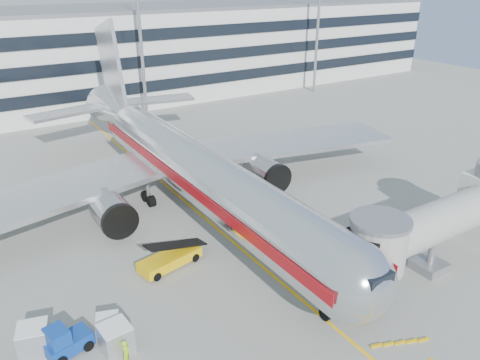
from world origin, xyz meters
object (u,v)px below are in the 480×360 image
cargo_container_left (116,339)px  ramp_worker (126,353)px  belt_loader (170,258)px  cargo_container_right (108,327)px  baggage_tug (65,342)px  main_jet (187,164)px  cargo_container_front (34,339)px

cargo_container_left → ramp_worker: bearing=-84.0°
belt_loader → cargo_container_right: 8.13m
cargo_container_right → ramp_worker: ramp_worker is taller
ramp_worker → cargo_container_right: bearing=37.0°
belt_loader → cargo_container_left: (-6.41, -6.42, 0.21)m
cargo_container_left → cargo_container_right: size_ratio=1.06×
cargo_container_right → baggage_tug: bearing=180.0°
main_jet → cargo_container_left: bearing=-129.3°
main_jet → cargo_container_right: size_ratio=29.11×
cargo_container_front → baggage_tug: bearing=-36.1°
ramp_worker → cargo_container_left: bearing=39.8°
belt_loader → cargo_container_front: bearing=-159.8°
baggage_tug → cargo_container_front: 1.88m
main_jet → cargo_container_left: (-12.38, -15.12, -3.32)m
belt_loader → baggage_tug: bearing=-151.0°
baggage_tug → ramp_worker: size_ratio=1.69×
baggage_tug → cargo_container_right: size_ratio=1.66×
main_jet → cargo_container_front: size_ratio=24.20×
main_jet → cargo_container_right: (-12.40, -13.69, -3.50)m
baggage_tug → cargo_container_front: baggage_tug is taller
baggage_tug → cargo_container_left: baggage_tug is taller
main_jet → cargo_container_front: bearing=-142.7°
main_jet → cargo_container_right: 18.80m
main_jet → cargo_container_front: 21.00m
belt_loader → baggage_tug: 10.29m
belt_loader → ramp_worker: (-6.27, -7.78, 0.15)m
main_jet → baggage_tug: size_ratio=17.54×
baggage_tug → cargo_container_right: baggage_tug is taller
cargo_container_left → cargo_container_front: cargo_container_left is taller
belt_loader → cargo_container_right: bearing=-142.2°
cargo_container_right → ramp_worker: bearing=-86.8°
cargo_container_front → ramp_worker: bearing=-42.6°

